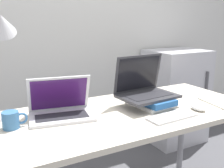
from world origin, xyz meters
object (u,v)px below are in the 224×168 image
(mug, at_px, (11,120))
(mini_fridge, at_px, (175,96))
(laptop_on_books, at_px, (145,88))
(laptop_left, at_px, (61,109))
(wireless_keyboard, at_px, (172,117))
(book_stack, at_px, (151,101))
(mouse, at_px, (198,108))

(mug, relative_size, mini_fridge, 0.13)
(laptop_on_books, bearing_deg, mini_fridge, 38.49)
(mug, bearing_deg, laptop_left, 8.32)
(mug, bearing_deg, wireless_keyboard, -18.71)
(book_stack, xyz_separation_m, mug, (-0.84, 0.05, 0.02))
(book_stack, relative_size, wireless_keyboard, 0.99)
(laptop_left, height_order, wireless_keyboard, laptop_left)
(laptop_left, relative_size, mini_fridge, 0.38)
(laptop_on_books, xyz_separation_m, wireless_keyboard, (0.00, -0.26, -0.10))
(mouse, bearing_deg, mug, 166.20)
(laptop_on_books, height_order, mouse, laptop_on_books)
(laptop_left, height_order, laptop_on_books, laptop_on_books)
(mouse, relative_size, mug, 0.86)
(book_stack, xyz_separation_m, mouse, (0.20, -0.21, -0.01))
(mouse, height_order, mini_fridge, mini_fridge)
(mini_fridge, bearing_deg, book_stack, -139.42)
(book_stack, distance_m, mug, 0.84)
(laptop_left, relative_size, mouse, 3.58)
(laptop_left, distance_m, mini_fridge, 1.69)
(wireless_keyboard, distance_m, mini_fridge, 1.43)
(book_stack, height_order, laptop_on_books, laptop_on_books)
(book_stack, bearing_deg, laptop_on_books, 127.56)
(wireless_keyboard, xyz_separation_m, mug, (-0.81, 0.28, 0.04))
(book_stack, xyz_separation_m, wireless_keyboard, (-0.02, -0.23, -0.02))
(laptop_left, distance_m, mug, 0.27)
(laptop_on_books, bearing_deg, laptop_left, 174.58)
(wireless_keyboard, height_order, mug, mug)
(laptop_on_books, bearing_deg, mug, 179.17)
(laptop_left, distance_m, wireless_keyboard, 0.63)
(wireless_keyboard, bearing_deg, mini_fridge, 47.05)
(laptop_left, relative_size, laptop_on_books, 1.03)
(laptop_on_books, height_order, mug, laptop_on_books)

